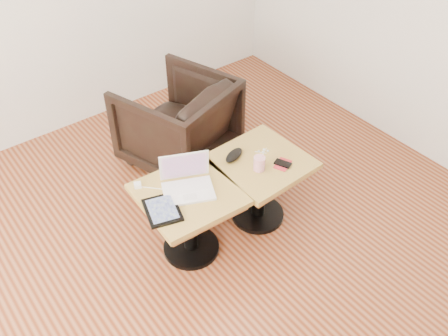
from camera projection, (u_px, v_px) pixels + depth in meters
room_shell at (199, 123)px, 2.04m from camera, size 4.52×4.52×2.71m
side_table_left at (189, 208)px, 3.03m from camera, size 0.59×0.59×0.51m
side_table_right at (260, 175)px, 3.26m from camera, size 0.58×0.58×0.51m
laptop at (187, 183)px, 2.95m from camera, size 0.37×0.34×0.21m
tablet at (162, 210)px, 2.83m from camera, size 0.25×0.28×0.02m
charging_adapter at (138, 185)px, 2.98m from camera, size 0.06×0.06×0.03m
glasses_case at (234, 155)px, 3.18m from camera, size 0.18×0.12×0.05m
striped_cup at (259, 163)px, 3.08m from camera, size 0.09×0.09×0.09m
earbuds_tangle at (263, 151)px, 3.24m from camera, size 0.08×0.05×0.02m
phone_on_sleeve at (283, 164)px, 3.14m from camera, size 0.14×0.12×0.01m
armchair at (178, 122)px, 3.78m from camera, size 0.93×0.94×0.68m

